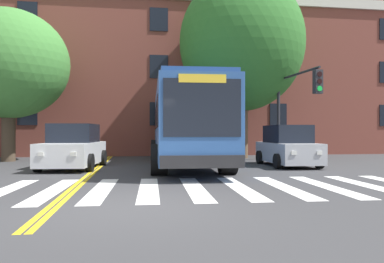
% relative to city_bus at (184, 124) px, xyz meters
% --- Properties ---
extents(ground_plane, '(120.00, 120.00, 0.00)m').
position_rel_city_bus_xyz_m(ground_plane, '(-2.20, -8.83, -1.81)').
color(ground_plane, '#38383A').
extents(crosswalk, '(15.86, 4.74, 0.01)m').
position_rel_city_bus_xyz_m(crosswalk, '(-2.31, -6.55, -1.80)').
color(crosswalk, white).
rests_on(crosswalk, ground).
extents(lane_line_yellow_inner, '(0.12, 36.00, 0.01)m').
position_rel_city_bus_xyz_m(lane_line_yellow_inner, '(-3.68, 7.45, -1.81)').
color(lane_line_yellow_inner, gold).
rests_on(lane_line_yellow_inner, ground).
extents(lane_line_yellow_outer, '(0.12, 36.00, 0.01)m').
position_rel_city_bus_xyz_m(lane_line_yellow_outer, '(-3.52, 7.45, -1.81)').
color(lane_line_yellow_outer, gold).
rests_on(lane_line_yellow_outer, ground).
extents(city_bus, '(3.18, 11.75, 3.31)m').
position_rel_city_bus_xyz_m(city_bus, '(0.00, 0.00, 0.00)').
color(city_bus, '#2D5699').
rests_on(city_bus, ground).
extents(car_white_near_lane, '(2.36, 4.39, 1.77)m').
position_rel_city_bus_xyz_m(car_white_near_lane, '(-4.52, -0.69, -1.01)').
color(car_white_near_lane, white).
rests_on(car_white_near_lane, ground).
extents(car_silver_far_lane, '(2.02, 3.95, 1.73)m').
position_rel_city_bus_xyz_m(car_silver_far_lane, '(4.31, -0.91, -1.01)').
color(car_silver_far_lane, '#B7BABF').
rests_on(car_silver_far_lane, ground).
extents(car_grey_behind_bus, '(2.39, 4.85, 1.81)m').
position_rel_city_bus_xyz_m(car_grey_behind_bus, '(-1.02, 9.72, -0.98)').
color(car_grey_behind_bus, slate).
rests_on(car_grey_behind_bus, ground).
extents(traffic_light_near_corner, '(0.48, 4.11, 4.54)m').
position_rel_city_bus_xyz_m(traffic_light_near_corner, '(5.37, 0.73, 1.29)').
color(traffic_light_near_corner, '#28282D').
rests_on(traffic_light_near_corner, ground).
extents(street_tree_curbside_large, '(9.74, 9.75, 10.19)m').
position_rel_city_bus_xyz_m(street_tree_curbside_large, '(3.72, 4.11, 4.57)').
color(street_tree_curbside_large, brown).
rests_on(street_tree_curbside_large, ground).
extents(street_tree_curbside_small, '(7.22, 7.05, 7.48)m').
position_rel_city_bus_xyz_m(street_tree_curbside_small, '(-8.29, 3.39, 2.97)').
color(street_tree_curbside_small, '#4C3D2D').
rests_on(street_tree_curbside_small, ground).
extents(building_facade, '(37.58, 9.22, 10.15)m').
position_rel_city_bus_xyz_m(building_facade, '(-0.75, 11.00, 3.27)').
color(building_facade, brown).
rests_on(building_facade, ground).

